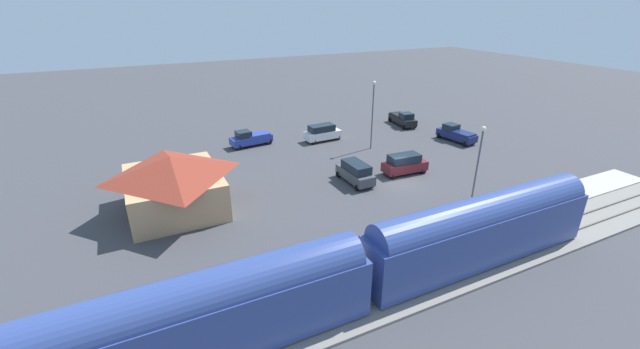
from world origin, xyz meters
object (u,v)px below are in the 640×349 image
(suv_charcoal, at_px, (355,172))
(pickup_blue, at_px, (250,138))
(station_building, at_px, (174,182))
(suv_maroon, at_px, (404,164))
(pickup_navy, at_px, (456,134))
(light_pole_near_platform, at_px, (479,157))
(suv_white, at_px, (322,132))
(pedestrian_on_platform, at_px, (417,230))
(pickup_black, at_px, (403,119))
(light_pole_lot_center, at_px, (373,108))

(suv_charcoal, bearing_deg, pickup_blue, 21.87)
(station_building, relative_size, suv_maroon, 1.97)
(pickup_navy, relative_size, light_pole_near_platform, 0.74)
(station_building, bearing_deg, suv_white, -60.63)
(pedestrian_on_platform, height_order, light_pole_near_platform, light_pole_near_platform)
(suv_maroon, height_order, pickup_blue, suv_maroon)
(pickup_black, xyz_separation_m, light_pole_lot_center, (-6.67, 10.04, 4.32))
(pickup_navy, relative_size, pickup_black, 1.00)
(pedestrian_on_platform, xyz_separation_m, suv_maroon, (11.73, -7.74, -0.13))
(station_building, relative_size, pedestrian_on_platform, 5.76)
(pickup_black, xyz_separation_m, light_pole_near_platform, (-23.89, 10.02, 3.76))
(station_building, distance_m, pedestrian_on_platform, 21.36)
(suv_maroon, height_order, suv_white, same)
(pickup_navy, distance_m, suv_maroon, 14.42)
(suv_maroon, distance_m, pickup_black, 18.87)
(suv_maroon, relative_size, suv_white, 1.00)
(pickup_blue, xyz_separation_m, suv_charcoal, (-15.98, -6.42, 0.12))
(suv_white, bearing_deg, pickup_navy, -116.46)
(pedestrian_on_platform, distance_m, suv_charcoal, 12.21)
(pickup_black, bearing_deg, light_pole_near_platform, 157.25)
(suv_white, xyz_separation_m, pickup_black, (1.13, -14.27, -0.12))
(suv_white, bearing_deg, light_pole_near_platform, -169.42)
(pickup_blue, xyz_separation_m, light_pole_near_platform, (-25.05, -13.60, 3.76))
(pickup_black, distance_m, light_pole_near_platform, 26.18)
(suv_maroon, relative_size, pickup_black, 0.89)
(pickup_navy, bearing_deg, station_building, 95.45)
(suv_white, xyz_separation_m, light_pole_near_platform, (-22.76, -4.25, 3.64))
(suv_charcoal, height_order, suv_white, same)
(pickup_black, distance_m, light_pole_lot_center, 12.80)
(pickup_black, bearing_deg, suv_white, 94.54)
(suv_maroon, relative_size, suv_charcoal, 1.01)
(suv_white, bearing_deg, pickup_blue, 76.25)
(suv_charcoal, relative_size, pickup_black, 0.88)
(suv_maroon, bearing_deg, pickup_navy, -65.42)
(pickup_blue, bearing_deg, pickup_navy, -112.05)
(light_pole_lot_center, bearing_deg, station_building, 103.66)
(pickup_blue, distance_m, suv_charcoal, 17.22)
(pedestrian_on_platform, height_order, suv_white, suv_white)
(station_building, xyz_separation_m, pedestrian_on_platform, (-14.22, -15.88, -1.39))
(pedestrian_on_platform, xyz_separation_m, pickup_black, (26.91, -18.94, -0.25))
(suv_charcoal, distance_m, pickup_black, 22.72)
(pickup_navy, xyz_separation_m, suv_charcoal, (-5.64, 19.12, 0.12))
(pickup_blue, distance_m, light_pole_lot_center, 16.27)
(pickup_navy, xyz_separation_m, suv_white, (8.05, 16.18, 0.12))
(pickup_blue, bearing_deg, suv_charcoal, -158.13)
(station_building, xyz_separation_m, pickup_navy, (3.51, -36.73, -1.64))
(suv_white, bearing_deg, suv_maroon, -167.67)
(light_pole_lot_center, bearing_deg, suv_white, 37.41)
(pickup_navy, distance_m, light_pole_lot_center, 12.95)
(pickup_navy, bearing_deg, pickup_blue, 67.95)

